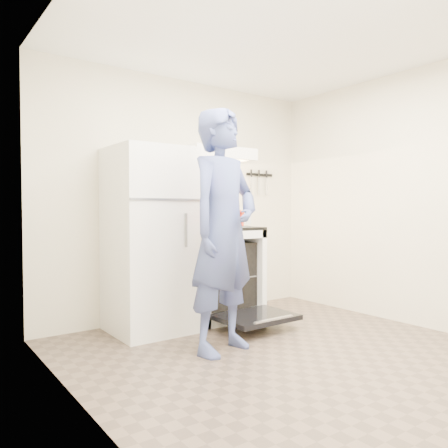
{
  "coord_description": "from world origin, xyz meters",
  "views": [
    {
      "loc": [
        -2.4,
        -2.22,
        1.14
      ],
      "look_at": [
        -0.05,
        1.0,
        1.0
      ],
      "focal_mm": 35.0,
      "sensor_mm": 36.0,
      "label": 1
    }
  ],
  "objects_px": {
    "stove_body": "(219,274)",
    "dutch_oven": "(230,219)",
    "tea_kettle": "(192,214)",
    "person": "(224,230)",
    "refrigerator": "(149,240)"
  },
  "relations": [
    {
      "from": "stove_body",
      "to": "dutch_oven",
      "type": "bearing_deg",
      "value": -117.32
    },
    {
      "from": "tea_kettle",
      "to": "dutch_oven",
      "type": "relative_size",
      "value": 0.86
    },
    {
      "from": "tea_kettle",
      "to": "dutch_oven",
      "type": "bearing_deg",
      "value": -93.04
    },
    {
      "from": "stove_body",
      "to": "dutch_oven",
      "type": "relative_size",
      "value": 2.93
    },
    {
      "from": "stove_body",
      "to": "tea_kettle",
      "type": "relative_size",
      "value": 3.39
    },
    {
      "from": "stove_body",
      "to": "person",
      "type": "bearing_deg",
      "value": -123.31
    },
    {
      "from": "stove_body",
      "to": "person",
      "type": "height_order",
      "value": "person"
    },
    {
      "from": "person",
      "to": "dutch_oven",
      "type": "relative_size",
      "value": 6.17
    },
    {
      "from": "stove_body",
      "to": "refrigerator",
      "type": "bearing_deg",
      "value": -178.23
    },
    {
      "from": "person",
      "to": "dutch_oven",
      "type": "bearing_deg",
      "value": 30.2
    },
    {
      "from": "stove_body",
      "to": "tea_kettle",
      "type": "bearing_deg",
      "value": 166.78
    },
    {
      "from": "tea_kettle",
      "to": "dutch_oven",
      "type": "height_order",
      "value": "tea_kettle"
    },
    {
      "from": "refrigerator",
      "to": "tea_kettle",
      "type": "distance_m",
      "value": 0.58
    },
    {
      "from": "tea_kettle",
      "to": "person",
      "type": "relative_size",
      "value": 0.14
    },
    {
      "from": "person",
      "to": "refrigerator",
      "type": "bearing_deg",
      "value": 89.33
    }
  ]
}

